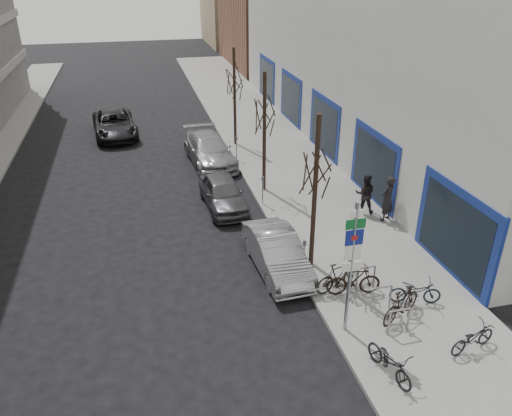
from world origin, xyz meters
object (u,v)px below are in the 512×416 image
tree_mid (265,105)px  pedestrian_far (365,193)px  meter_front (304,254)px  tree_far (234,74)px  pedestrian_near (387,199)px  parked_car_back (209,150)px  bike_rack (382,295)px  bike_near_left (390,359)px  bike_mid_inner (339,276)px  bike_far_inner (354,280)px  bike_far_curb (473,336)px  meter_mid (263,188)px  tree_near (317,157)px  highway_sign_pole (352,261)px  parked_car_front (277,253)px  parked_car_mid (223,193)px  meter_back (237,146)px  bike_near_right (401,303)px  lane_car (115,124)px  bike_mid_curb (416,290)px

tree_mid → pedestrian_far: size_ratio=3.23×
meter_front → tree_far: bearing=88.1°
pedestrian_near → parked_car_back: bearing=-84.3°
bike_rack → pedestrian_far: (2.27, 6.14, 0.34)m
bike_near_left → bike_mid_inner: 3.75m
bike_far_inner → pedestrian_near: pedestrian_near is taller
bike_far_curb → meter_mid: bearing=4.6°
tree_near → parked_car_back: tree_near is taller
tree_far → highway_sign_pole: bearing=-90.7°
tree_near → parked_car_front: tree_near is taller
parked_car_mid → tree_far: bearing=71.4°
pedestrian_near → meter_front: bearing=3.0°
highway_sign_pole → bike_far_curb: 3.86m
highway_sign_pole → meter_back: highway_sign_pole is taller
tree_mid → meter_back: bearing=96.4°
bike_mid_inner → bike_near_right: bearing=-160.8°
bike_near_right → lane_car: bearing=-6.1°
tree_near → meter_front: size_ratio=4.33×
bike_rack → bike_mid_curb: (1.16, 0.04, -0.03)m
tree_far → bike_far_inner: 15.40m
bike_far_inner → pedestrian_far: 5.95m
tree_mid → tree_near: bearing=-90.0°
pedestrian_far → parked_car_mid: bearing=1.7°
bike_mid_curb → bike_far_curb: (0.43, -2.25, -0.01)m
bike_near_right → bike_mid_curb: size_ratio=1.13×
tree_far → pedestrian_far: bearing=-70.4°
parked_car_mid → pedestrian_far: bearing=-24.2°
meter_back → bike_far_inner: (1.14, -12.50, -0.23)m
bike_mid_curb → pedestrian_near: (1.66, 5.23, 0.47)m
parked_car_back → meter_back: bearing=-11.5°
bike_far_inner → pedestrian_near: size_ratio=0.92×
tree_far → bike_near_right: (1.56, -16.43, -3.41)m
bike_near_left → bike_mid_curb: bearing=36.6°
parked_car_back → tree_mid: bearing=-70.3°
bike_rack → bike_near_left: 2.70m
bike_near_left → bike_mid_inner: bearing=74.9°
bike_near_right → bike_far_curb: bike_near_right is taller
bike_near_left → pedestrian_far: pedestrian_far is taller
bike_mid_curb → parked_car_back: parked_car_back is taller
highway_sign_pole → bike_rack: (1.40, 0.61, -1.80)m
bike_mid_curb → bike_near_left: bearing=155.9°
parked_car_front → highway_sign_pole: bearing=-77.8°
meter_mid → pedestrian_far: (3.92, -1.76, 0.09)m
meter_back → bike_far_curb: 15.94m
meter_front → bike_far_inner: size_ratio=0.72×
tree_mid → tree_far: 6.50m
lane_car → pedestrian_far: (10.20, -13.34, 0.28)m
bike_rack → parked_car_mid: bearing=111.8°
highway_sign_pole → bike_near_right: highway_sign_pole is taller
bike_rack → bike_mid_curb: bearing=2.1°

